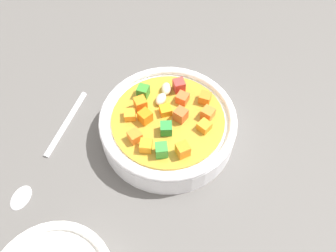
% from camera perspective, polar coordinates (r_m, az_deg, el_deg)
% --- Properties ---
extents(ground_plane, '(1.40, 1.40, 0.02)m').
position_cam_1_polar(ground_plane, '(0.52, 0.00, -1.96)').
color(ground_plane, '#565451').
extents(soup_bowl_main, '(0.19, 0.19, 0.06)m').
position_cam_1_polar(soup_bowl_main, '(0.49, -0.01, 0.22)').
color(soup_bowl_main, white).
rests_on(soup_bowl_main, ground_plane).
extents(spoon, '(0.14, 0.17, 0.01)m').
position_cam_1_polar(spoon, '(0.52, -19.14, -4.22)').
color(spoon, silver).
rests_on(spoon, ground_plane).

